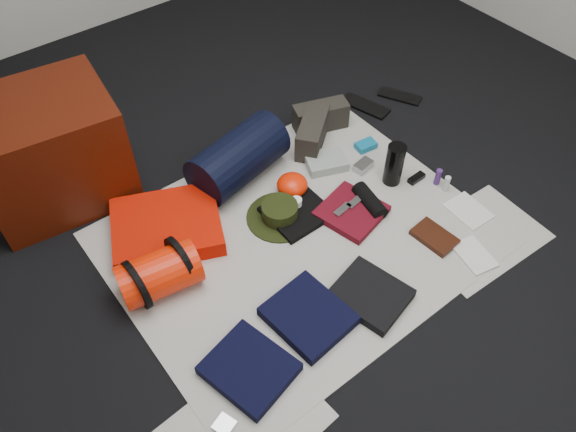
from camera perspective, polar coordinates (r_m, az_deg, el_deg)
floor at (r=2.56m, az=1.09°, el=-2.41°), size 4.50×4.50×0.02m
newspaper_mat at (r=2.55m, az=1.09°, el=-2.23°), size 1.60×1.30×0.01m
newspaper_sheet_front_left at (r=2.12m, az=-4.79°, el=-20.72°), size 0.61×0.44×0.00m
newspaper_sheet_front_right at (r=2.69m, az=18.82°, el=-2.04°), size 0.60×0.43×0.00m
red_cabinet at (r=2.79m, az=-23.04°, el=6.10°), size 0.69×0.60×0.52m
sleeping_pad at (r=2.59m, az=-12.21°, el=-1.06°), size 0.59×0.55×0.09m
stuff_sack at (r=2.36m, az=-12.95°, el=-5.75°), size 0.35×0.24×0.19m
sack_strap_left at (r=2.34m, az=-15.11°, el=-6.76°), size 0.02×0.22×0.22m
sack_strap_right at (r=2.37m, az=-10.91°, el=-4.42°), size 0.02×0.22×0.22m
navy_duffel at (r=2.73m, az=-5.08°, el=5.92°), size 0.53×0.35×0.25m
boonie_brim at (r=2.62m, az=-0.83°, el=-0.09°), size 0.41×0.41×0.01m
boonie_crown at (r=2.59m, az=-0.84°, el=0.52°), size 0.17×0.17×0.07m
hiking_boot_left at (r=2.93m, az=2.50°, el=8.45°), size 0.32×0.28×0.16m
hiking_boot_right at (r=3.05m, az=3.33°, el=10.08°), size 0.31×0.20×0.14m
flip_flop_left at (r=3.26m, az=7.87°, el=11.01°), size 0.17×0.29×0.02m
flip_flop_right at (r=3.36m, az=11.28°, el=11.85°), size 0.19×0.25×0.01m
trousers_navy_a at (r=2.18m, az=-3.96°, el=-15.19°), size 0.33×0.36×0.05m
trousers_navy_b at (r=2.28m, az=2.08°, el=-10.09°), size 0.30×0.34×0.05m
trousers_charcoal at (r=2.36m, az=8.36°, el=-7.94°), size 0.31×0.34×0.04m
black_tshirt at (r=2.63m, az=0.93°, el=0.39°), size 0.28×0.26×0.03m
red_shirt at (r=2.64m, az=6.45°, el=0.43°), size 0.32×0.32×0.04m
orange_stuff_sack at (r=2.70m, az=0.43°, el=3.18°), size 0.19×0.19×0.10m
first_aid_pouch at (r=2.85m, az=3.88°, el=5.51°), size 0.24×0.21×0.05m
water_bottle at (r=2.76m, az=10.74°, el=5.18°), size 0.12×0.12×0.22m
speaker at (r=2.67m, az=8.29°, el=1.51°), size 0.11×0.21×0.08m
compact_camera at (r=2.86m, az=7.66°, el=5.07°), size 0.11×0.08×0.04m
cyan_case at (r=2.98m, az=7.91°, el=7.11°), size 0.11×0.08×0.03m
toiletry_purple at (r=2.84m, az=14.98°, el=3.86°), size 0.03×0.03×0.09m
toiletry_clear at (r=2.82m, az=15.80°, el=3.18°), size 0.03×0.03×0.08m
paperback_book at (r=2.61m, az=14.65°, el=-2.07°), size 0.14×0.20×0.03m
map_booklet at (r=2.61m, az=18.39°, el=-3.79°), size 0.16×0.21×0.01m
map_printout at (r=2.78m, az=17.86°, el=0.53°), size 0.16×0.20×0.01m
sunglasses at (r=2.85m, az=12.91°, el=3.77°), size 0.10×0.04×0.02m
key_cluster at (r=2.12m, az=-6.50°, el=-20.33°), size 0.09×0.09×0.01m
tape_roll at (r=2.63m, az=0.87°, el=1.43°), size 0.05×0.05×0.03m
energy_bar_a at (r=2.61m, az=5.56°, el=0.65°), size 0.10×0.05×0.01m
energy_bar_b at (r=2.65m, az=6.85°, el=1.44°), size 0.10×0.05×0.01m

